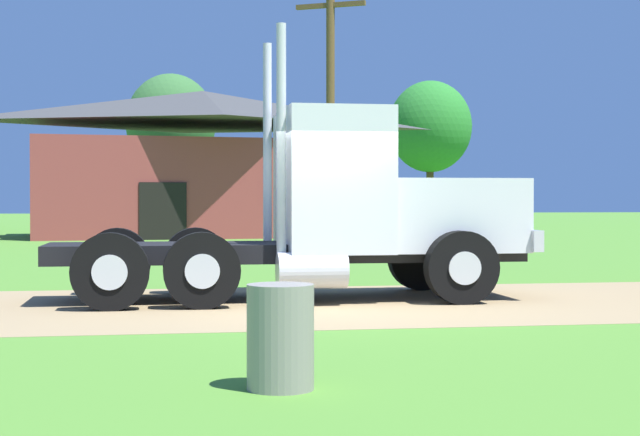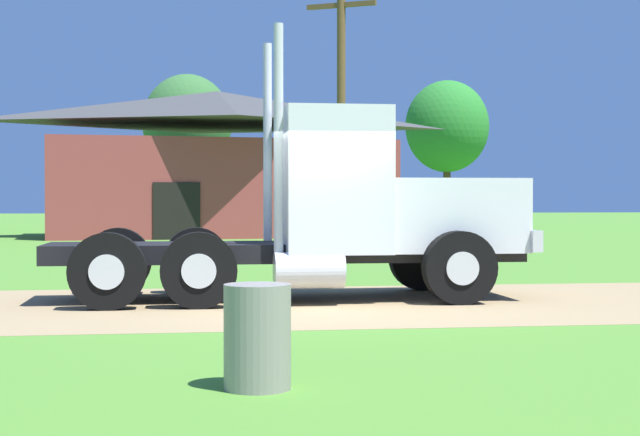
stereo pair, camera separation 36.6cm
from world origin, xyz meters
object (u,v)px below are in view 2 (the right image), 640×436
(steel_barrel, at_px, (257,337))
(utility_pole_far, at_px, (341,110))
(shed_building, at_px, (218,166))
(truck_foreground_white, at_px, (345,213))

(steel_barrel, bearing_deg, utility_pole_far, 79.02)
(shed_building, xyz_separation_m, utility_pole_far, (3.32, -12.17, 1.31))
(truck_foreground_white, bearing_deg, utility_pole_far, 81.00)
(steel_barrel, height_order, utility_pole_far, utility_pole_far)
(shed_building, height_order, utility_pole_far, utility_pole_far)
(shed_building, bearing_deg, truck_foreground_white, -87.78)
(truck_foreground_white, bearing_deg, shed_building, 92.22)
(steel_barrel, bearing_deg, shed_building, 88.56)
(steel_barrel, xyz_separation_m, shed_building, (0.85, 33.67, 2.54))
(truck_foreground_white, distance_m, shed_building, 26.71)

